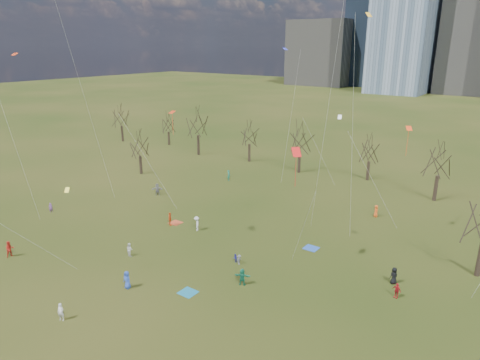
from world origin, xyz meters
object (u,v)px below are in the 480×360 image
Objects in this scene: blanket_crimson at (176,223)px; person_4 at (170,219)px; person_0 at (127,280)px; blanket_teal at (188,292)px; blanket_navy at (311,248)px; person_2 at (10,249)px; person_1 at (61,312)px.

person_4 is (0.04, -1.02, 0.89)m from blanket_crimson.
blanket_crimson is 16.21m from person_0.
blanket_teal is 1.00× the size of blanket_navy.
person_2 is (-15.73, -3.54, 0.04)m from person_0.
person_1 is (-0.53, -6.74, -0.10)m from person_0.
person_2 is at bearing -167.59° from person_0.
person_2 is (-15.21, 3.21, 0.13)m from person_1.
person_4 is (-12.86, 10.40, 0.89)m from blanket_teal.
blanket_crimson is at bearing -167.36° from blanket_navy.
blanket_crimson is at bearing 117.60° from person_0.
blanket_crimson is (-18.09, -4.05, 0.00)m from blanket_navy.
person_0 is 1.00× the size of person_4.
person_4 is at bearing -15.95° from person_2.
person_4 is (-7.53, 13.30, 0.00)m from person_0.
blanket_navy is at bearing 12.64° from blanket_crimson.
blanket_teal is at bearing 33.67° from person_1.
person_4 reaches higher than person_1.
blanket_teal is at bearing -41.53° from blanket_crimson.
person_0 reaches higher than person_1.
blanket_navy and blanket_crimson have the same top height.
blanket_navy is 27.45m from person_1.
blanket_teal is at bearing -108.54° from blanket_navy.
blanket_teal is 17.23m from blanket_crimson.
blanket_crimson is 0.88× the size of person_4.
person_1 is at bearing -94.73° from person_0.
blanket_crimson is (-12.90, 11.42, 0.00)m from blanket_teal.
blanket_navy is 18.54m from blanket_crimson.
blanket_teal and blanket_crimson have the same top height.
blanket_crimson is 1.36m from person_4.
blanket_teal is 16.56m from person_4.
blanket_navy is 1.00× the size of blanket_crimson.
blanket_teal is 0.88× the size of person_0.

